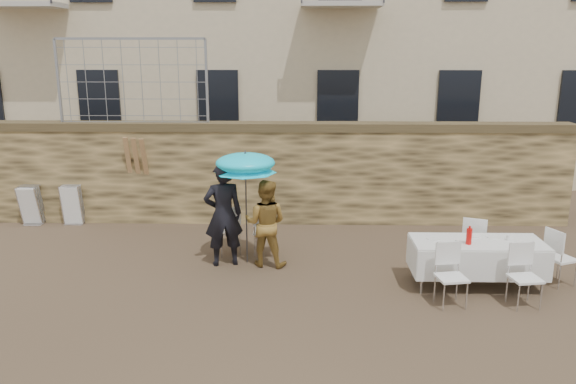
{
  "coord_description": "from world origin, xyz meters",
  "views": [
    {
      "loc": [
        0.6,
        -7.15,
        3.79
      ],
      "look_at": [
        0.4,
        2.2,
        1.4
      ],
      "focal_mm": 35.0,
      "sensor_mm": 36.0,
      "label": 1
    }
  ],
  "objects_px": {
    "table_chair_side": "(561,257)",
    "table_chair_front_right": "(525,277)",
    "chair_stack_left": "(34,203)",
    "woman_dress": "(266,223)",
    "couple_chair_right": "(265,230)",
    "chair_stack_right": "(74,204)",
    "table_chair_back": "(474,242)",
    "table_chair_front_left": "(452,276)",
    "couple_chair_left": "(228,229)",
    "umbrella": "(245,167)",
    "soda_bottle": "(469,236)",
    "banquet_table": "(478,244)",
    "man_suit": "(223,215)"
  },
  "relations": [
    {
      "from": "table_chair_front_left",
      "to": "banquet_table",
      "type": "bearing_deg",
      "value": 41.73
    },
    {
      "from": "soda_bottle",
      "to": "table_chair_back",
      "type": "xyz_separation_m",
      "value": [
        0.4,
        0.95,
        -0.43
      ]
    },
    {
      "from": "table_chair_front_right",
      "to": "couple_chair_right",
      "type": "bearing_deg",
      "value": 143.01
    },
    {
      "from": "table_chair_front_right",
      "to": "chair_stack_left",
      "type": "xyz_separation_m",
      "value": [
        -9.3,
        3.98,
        -0.02
      ]
    },
    {
      "from": "couple_chair_right",
      "to": "table_chair_front_right",
      "type": "height_order",
      "value": "same"
    },
    {
      "from": "woman_dress",
      "to": "table_chair_side",
      "type": "xyz_separation_m",
      "value": [
        4.9,
        -0.76,
        -0.31
      ]
    },
    {
      "from": "chair_stack_left",
      "to": "table_chair_side",
      "type": "bearing_deg",
      "value": -17.07
    },
    {
      "from": "couple_chair_right",
      "to": "table_chair_front_right",
      "type": "bearing_deg",
      "value": 152.1
    },
    {
      "from": "chair_stack_left",
      "to": "umbrella",
      "type": "bearing_deg",
      "value": -24.65
    },
    {
      "from": "table_chair_front_right",
      "to": "table_chair_back",
      "type": "xyz_separation_m",
      "value": [
        -0.3,
        1.55,
        0.0
      ]
    },
    {
      "from": "umbrella",
      "to": "table_chair_front_right",
      "type": "xyz_separation_m",
      "value": [
        4.35,
        -1.71,
        -1.31
      ]
    },
    {
      "from": "couple_chair_left",
      "to": "chair_stack_right",
      "type": "xyz_separation_m",
      "value": [
        -3.66,
        1.82,
        -0.02
      ]
    },
    {
      "from": "banquet_table",
      "to": "man_suit",
      "type": "bearing_deg",
      "value": 168.58
    },
    {
      "from": "woman_dress",
      "to": "chair_stack_left",
      "type": "height_order",
      "value": "woman_dress"
    },
    {
      "from": "table_chair_front_right",
      "to": "chair_stack_right",
      "type": "xyz_separation_m",
      "value": [
        -8.4,
        3.98,
        -0.02
      ]
    },
    {
      "from": "table_chair_back",
      "to": "soda_bottle",
      "type": "bearing_deg",
      "value": 88.95
    },
    {
      "from": "table_chair_front_left",
      "to": "table_chair_back",
      "type": "bearing_deg",
      "value": 53.09
    },
    {
      "from": "table_chair_front_left",
      "to": "couple_chair_right",
      "type": "bearing_deg",
      "value": 134.16
    },
    {
      "from": "table_chair_side",
      "to": "table_chair_front_right",
      "type": "bearing_deg",
      "value": 111.2
    },
    {
      "from": "woman_dress",
      "to": "chair_stack_right",
      "type": "height_order",
      "value": "woman_dress"
    },
    {
      "from": "soda_bottle",
      "to": "chair_stack_right",
      "type": "xyz_separation_m",
      "value": [
        -7.7,
        3.38,
        -0.45
      ]
    },
    {
      "from": "couple_chair_right",
      "to": "man_suit",
      "type": "bearing_deg",
      "value": 38.33
    },
    {
      "from": "couple_chair_left",
      "to": "table_chair_front_right",
      "type": "relative_size",
      "value": 1.0
    },
    {
      "from": "couple_chair_right",
      "to": "soda_bottle",
      "type": "relative_size",
      "value": 3.69
    },
    {
      "from": "woman_dress",
      "to": "soda_bottle",
      "type": "height_order",
      "value": "woman_dress"
    },
    {
      "from": "chair_stack_left",
      "to": "woman_dress",
      "type": "bearing_deg",
      "value": -24.11
    },
    {
      "from": "woman_dress",
      "to": "table_chair_front_right",
      "type": "relative_size",
      "value": 1.64
    },
    {
      "from": "man_suit",
      "to": "soda_bottle",
      "type": "height_order",
      "value": "man_suit"
    },
    {
      "from": "table_chair_back",
      "to": "table_chair_side",
      "type": "xyz_separation_m",
      "value": [
        1.2,
        -0.7,
        0.0
      ]
    },
    {
      "from": "man_suit",
      "to": "table_chair_front_right",
      "type": "bearing_deg",
      "value": 145.87
    },
    {
      "from": "banquet_table",
      "to": "chair_stack_right",
      "type": "bearing_deg",
      "value": 157.75
    },
    {
      "from": "man_suit",
      "to": "chair_stack_right",
      "type": "distance_m",
      "value": 4.39
    },
    {
      "from": "table_chair_side",
      "to": "chair_stack_right",
      "type": "relative_size",
      "value": 1.04
    },
    {
      "from": "man_suit",
      "to": "table_chair_back",
      "type": "height_order",
      "value": "man_suit"
    },
    {
      "from": "couple_chair_right",
      "to": "woman_dress",
      "type": "bearing_deg",
      "value": 95.36
    },
    {
      "from": "couple_chair_left",
      "to": "couple_chair_right",
      "type": "distance_m",
      "value": 0.7
    },
    {
      "from": "couple_chair_left",
      "to": "chair_stack_left",
      "type": "height_order",
      "value": "couple_chair_left"
    },
    {
      "from": "soda_bottle",
      "to": "couple_chair_right",
      "type": "bearing_deg",
      "value": 155.03
    },
    {
      "from": "couple_chair_left",
      "to": "chair_stack_left",
      "type": "distance_m",
      "value": 4.91
    },
    {
      "from": "couple_chair_right",
      "to": "banquet_table",
      "type": "relative_size",
      "value": 0.46
    },
    {
      "from": "couple_chair_right",
      "to": "umbrella",
      "type": "bearing_deg",
      "value": 56.48
    },
    {
      "from": "umbrella",
      "to": "soda_bottle",
      "type": "relative_size",
      "value": 7.32
    },
    {
      "from": "couple_chair_left",
      "to": "table_chair_side",
      "type": "bearing_deg",
      "value": 143.39
    },
    {
      "from": "table_chair_front_right",
      "to": "table_chair_back",
      "type": "bearing_deg",
      "value": 92.04
    },
    {
      "from": "chair_stack_right",
      "to": "couple_chair_left",
      "type": "bearing_deg",
      "value": -26.52
    },
    {
      "from": "umbrella",
      "to": "couple_chair_left",
      "type": "relative_size",
      "value": 1.98
    },
    {
      "from": "soda_bottle",
      "to": "couple_chair_left",
      "type": "bearing_deg",
      "value": 158.94
    },
    {
      "from": "chair_stack_right",
      "to": "table_chair_back",
      "type": "bearing_deg",
      "value": -16.71
    },
    {
      "from": "couple_chair_right",
      "to": "table_chair_front_left",
      "type": "bearing_deg",
      "value": 143.94
    },
    {
      "from": "umbrella",
      "to": "table_chair_back",
      "type": "relative_size",
      "value": 1.98
    }
  ]
}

